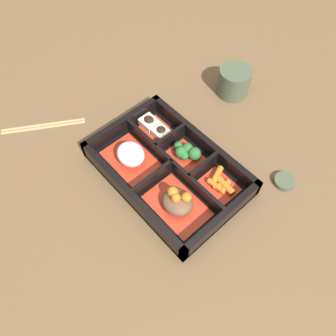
% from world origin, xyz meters
% --- Properties ---
extents(ground_plane, '(3.00, 3.00, 0.00)m').
position_xyz_m(ground_plane, '(0.00, 0.00, 0.00)').
color(ground_plane, brown).
extents(bento_base, '(0.33, 0.22, 0.01)m').
position_xyz_m(bento_base, '(0.00, 0.00, 0.01)').
color(bento_base, black).
rests_on(bento_base, ground_plane).
extents(bento_rim, '(0.33, 0.22, 0.05)m').
position_xyz_m(bento_rim, '(0.00, -0.00, 0.02)').
color(bento_rim, black).
rests_on(bento_rim, ground_plane).
extents(bowl_stew, '(0.13, 0.09, 0.05)m').
position_xyz_m(bowl_stew, '(-0.08, 0.04, 0.03)').
color(bowl_stew, '#B22D19').
rests_on(bowl_stew, bento_base).
extents(bowl_rice, '(0.13, 0.09, 0.05)m').
position_xyz_m(bowl_rice, '(0.08, 0.04, 0.03)').
color(bowl_rice, '#B22D19').
rests_on(bowl_rice, bento_base).
extents(bowl_carrots, '(0.08, 0.07, 0.02)m').
position_xyz_m(bowl_carrots, '(-0.10, -0.06, 0.02)').
color(bowl_carrots, '#B22D19').
rests_on(bowl_carrots, bento_base).
extents(bowl_greens, '(0.09, 0.07, 0.03)m').
position_xyz_m(bowl_greens, '(0.00, -0.06, 0.02)').
color(bowl_greens, '#B22D19').
rests_on(bowl_greens, bento_base).
extents(bowl_tofu, '(0.08, 0.07, 0.03)m').
position_xyz_m(bowl_tofu, '(0.10, -0.05, 0.02)').
color(bowl_tofu, '#B22D19').
rests_on(bowl_tofu, bento_base).
extents(tea_cup, '(0.08, 0.08, 0.07)m').
position_xyz_m(tea_cup, '(0.08, -0.30, 0.04)').
color(tea_cup, '#424C38').
rests_on(tea_cup, ground_plane).
extents(chopsticks, '(0.12, 0.18, 0.01)m').
position_xyz_m(chopsticks, '(0.31, 0.14, 0.00)').
color(chopsticks, '#A87F51').
rests_on(chopsticks, ground_plane).
extents(sauce_dish, '(0.05, 0.05, 0.01)m').
position_xyz_m(sauce_dish, '(-0.19, -0.17, 0.01)').
color(sauce_dish, '#424C38').
rests_on(sauce_dish, ground_plane).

